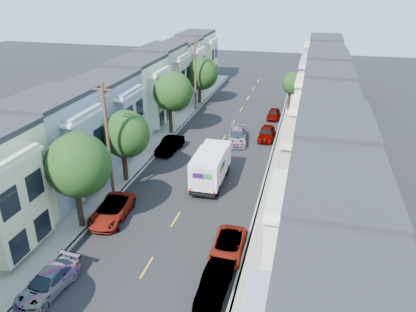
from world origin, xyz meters
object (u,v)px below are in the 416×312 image
utility_pole_near (108,143)px  parked_right_b (228,246)px  tree_far_r (292,84)px  parked_right_d (273,114)px  fedex_truck (211,165)px  parked_left_d (170,145)px  parked_right_c (267,133)px  tree_d (172,92)px  tree_e (201,74)px  utility_pole_far (195,74)px  tree_c (125,134)px  parked_right_a (215,284)px  tree_b (77,165)px  parked_left_c (112,211)px  lead_sedan (237,136)px  parked_left_b (48,283)px

utility_pole_near → parked_right_b: size_ratio=2.17×
tree_far_r → parked_right_d: bearing=-114.0°
fedex_truck → parked_left_d: (-6.10, 6.01, -1.02)m
utility_pole_near → parked_right_c: 20.91m
tree_d → tree_e: bearing=90.0°
utility_pole_far → parked_right_b: bearing=-70.3°
tree_c → utility_pole_near: size_ratio=0.68×
parked_right_a → parked_right_c: size_ratio=0.93×
tree_b → parked_left_c: 5.01m
utility_pole_far → fedex_truck: 22.74m
parked_left_c → parked_left_d: size_ratio=1.17×
tree_far_r → parked_right_b: tree_far_r is taller
utility_pole_near → lead_sedan: utility_pole_near is taller
parked_left_c → parked_right_b: 10.03m
utility_pole_far → parked_left_b: (1.40, -37.52, -4.48)m
tree_d → utility_pole_far: size_ratio=0.76×
tree_e → utility_pole_near: utility_pole_near is taller
tree_b → parked_left_b: (1.40, -6.79, -4.59)m
parked_right_d → tree_b: bearing=-109.8°
tree_d → tree_far_r: bearing=45.2°
tree_c → parked_left_b: size_ratio=1.52×
utility_pole_near → parked_left_d: bearing=82.6°
tree_c → parked_left_d: (1.40, 7.63, -3.93)m
tree_far_r → tree_e: bearing=-179.6°
tree_c → parked_right_d: (11.20, 21.70, -4.04)m
tree_c → parked_left_c: size_ratio=1.29×
tree_b → parked_right_c: 24.95m
parked_right_a → parked_right_b: size_ratio=0.93×
parked_left_d → parked_right_d: size_ratio=1.14×
utility_pole_far → parked_left_d: 15.88m
utility_pole_near → parked_left_b: size_ratio=2.22×
utility_pole_near → parked_left_d: size_ratio=2.21×
tree_c → tree_d: size_ratio=0.89×
tree_e → tree_far_r: (13.20, 0.10, -0.74)m
parked_left_d → parked_right_a: size_ratio=1.06×
utility_pole_near → parked_right_b: bearing=-25.2°
tree_far_r → parked_right_d: size_ratio=1.36×
fedex_truck → parked_right_c: (3.70, 12.30, -1.03)m
parked_right_a → fedex_truck: bearing=106.7°
tree_d → parked_right_b: tree_d is taller
tree_e → parked_right_a: size_ratio=1.62×
tree_b → parked_right_b: (11.20, -0.52, -4.63)m
parked_right_b → tree_far_r: bearing=85.6°
parked_right_b → parked_left_b: bearing=-148.5°
utility_pole_near → utility_pole_far: bearing=90.0°
tree_c → parked_right_a: (11.20, -12.35, -3.97)m
parked_right_a → parked_right_c: (0.00, 26.26, 0.03)m
tree_d → tree_far_r: size_ratio=1.41×
fedex_truck → parked_right_d: fedex_truck is taller
tree_c → parked_left_c: bearing=-77.5°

